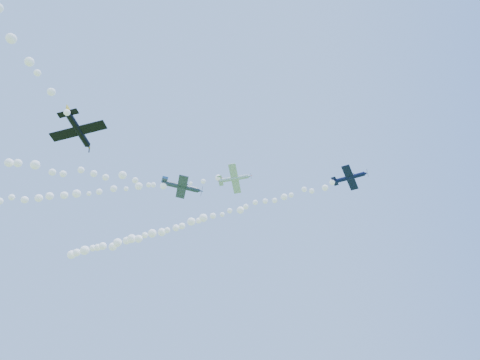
% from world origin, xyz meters
% --- Properties ---
extents(plane_white, '(6.53, 6.54, 2.23)m').
position_xyz_m(plane_white, '(3.65, -4.68, 48.19)').
color(plane_white, silver).
extents(smoke_trail_white, '(77.74, 5.68, 2.76)m').
position_xyz_m(smoke_trail_white, '(-37.12, -6.48, 47.86)').
color(smoke_trail_white, white).
extents(plane_navy, '(6.98, 7.40, 2.20)m').
position_xyz_m(plane_navy, '(24.71, 0.77, 49.74)').
color(plane_navy, '#0D1239').
extents(smoke_trail_navy, '(65.57, 20.02, 2.76)m').
position_xyz_m(smoke_trail_navy, '(-10.04, 10.40, 49.54)').
color(smoke_trail_navy, white).
extents(plane_grey, '(7.04, 7.50, 2.89)m').
position_xyz_m(plane_grey, '(-4.37, -9.79, 43.48)').
color(plane_grey, '#353F4D').
extents(plane_black, '(6.45, 6.28, 2.05)m').
position_xyz_m(plane_black, '(-9.97, -31.16, 36.30)').
color(plane_black, black).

